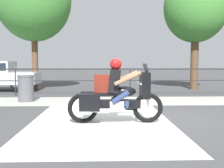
# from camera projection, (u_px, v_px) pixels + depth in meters

# --- Properties ---
(ground_plane) EXTENTS (120.00, 120.00, 0.00)m
(ground_plane) POSITION_uv_depth(u_px,v_px,m) (150.00, 118.00, 7.42)
(ground_plane) COLOR #424244
(sidewalk_band) EXTENTS (44.00, 2.40, 0.01)m
(sidewalk_band) POSITION_uv_depth(u_px,v_px,m) (135.00, 101.00, 10.81)
(sidewalk_band) COLOR #A8A59E
(sidewalk_band) RESTS_ON ground
(crosswalk_band) EXTENTS (3.45, 6.00, 0.01)m
(crosswalk_band) POSITION_uv_depth(u_px,v_px,m) (101.00, 120.00, 7.18)
(crosswalk_band) COLOR silver
(crosswalk_band) RESTS_ON ground
(fence_railing) EXTENTS (36.00, 0.05, 1.22)m
(fence_railing) POSITION_uv_depth(u_px,v_px,m) (130.00, 74.00, 12.56)
(fence_railing) COLOR #232326
(fence_railing) RESTS_ON ground
(motorcycle) EXTENTS (2.32, 0.76, 1.58)m
(motorcycle) POSITION_uv_depth(u_px,v_px,m) (114.00, 95.00, 6.80)
(motorcycle) COLOR black
(motorcycle) RESTS_ON ground
(trash_bin) EXTENTS (0.61, 0.61, 1.00)m
(trash_bin) POSITION_uv_depth(u_px,v_px,m) (26.00, 88.00, 10.55)
(trash_bin) COLOR #515156
(trash_bin) RESTS_ON ground
(tree_behind_sign) EXTENTS (3.46, 3.46, 6.37)m
(tree_behind_sign) POSITION_uv_depth(u_px,v_px,m) (196.00, 8.00, 15.28)
(tree_behind_sign) COLOR brown
(tree_behind_sign) RESTS_ON ground
(tree_behind_car) EXTENTS (3.92, 3.92, 6.91)m
(tree_behind_car) POSITION_uv_depth(u_px,v_px,m) (34.00, 0.00, 14.71)
(tree_behind_car) COLOR brown
(tree_behind_car) RESTS_ON ground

